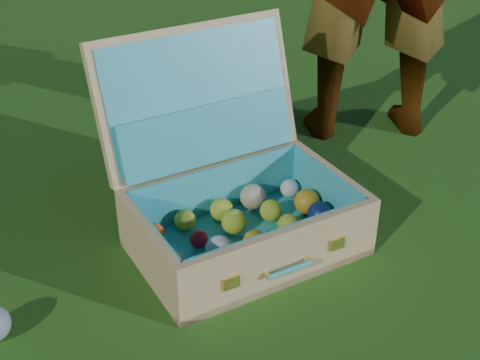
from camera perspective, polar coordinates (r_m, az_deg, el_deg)
The scene contains 2 objects.
ground at distance 1.57m, azimuth 2.86°, elevation -9.81°, with size 60.00×60.00×0.00m, color #215114.
suitcase at distance 1.69m, azimuth -0.67°, elevation -0.48°, with size 0.67×0.64×0.50m.
Camera 1 is at (-0.32, -1.14, 1.03)m, focal length 50.00 mm.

